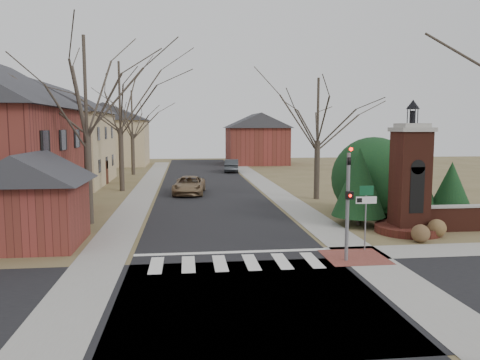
{
  "coord_description": "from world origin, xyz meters",
  "views": [
    {
      "loc": [
        -1.86,
        -16.5,
        5.19
      ],
      "look_at": [
        0.77,
        6.0,
        2.6
      ],
      "focal_mm": 35.0,
      "sensor_mm": 36.0,
      "label": 1
    }
  ],
  "objects": [
    {
      "name": "evergreen_mass",
      "position": [
        9.0,
        9.5,
        2.4
      ],
      "size": [
        4.8,
        4.8,
        4.8
      ],
      "primitive_type": "sphere",
      "color": "black",
      "rests_on": "ground"
    },
    {
      "name": "pickup_truck",
      "position": [
        -1.6,
        19.49,
        0.69
      ],
      "size": [
        2.72,
        5.13,
        1.37
      ],
      "primitive_type": "imported",
      "rotation": [
        0.0,
        0.0,
        -0.09
      ],
      "color": "olive",
      "rests_on": "ground"
    },
    {
      "name": "main_street",
      "position": [
        0.0,
        22.0,
        0.01
      ],
      "size": [
        8.0,
        70.0,
        0.01
      ],
      "primitive_type": "cube",
      "color": "black",
      "rests_on": "ground"
    },
    {
      "name": "stop_bar",
      "position": [
        0.0,
        2.3,
        0.01
      ],
      "size": [
        8.0,
        0.35,
        0.02
      ],
      "primitive_type": "cube",
      "color": "silver",
      "rests_on": "ground"
    },
    {
      "name": "house_distant_right",
      "position": [
        7.99,
        47.99,
        3.65
      ],
      "size": [
        8.8,
        8.8,
        7.3
      ],
      "color": "maroon",
      "rests_on": "ground"
    },
    {
      "name": "cross_street",
      "position": [
        0.0,
        -3.0,
        0.01
      ],
      "size": [
        120.0,
        8.0,
        0.01
      ],
      "primitive_type": "cube",
      "color": "black",
      "rests_on": "ground"
    },
    {
      "name": "bare_tree_1",
      "position": [
        -7.0,
        22.0,
        8.03
      ],
      "size": [
        8.4,
        8.4,
        11.64
      ],
      "color": "#473D33",
      "rests_on": "ground"
    },
    {
      "name": "house_stucco_left",
      "position": [
        -13.5,
        27.0,
        4.59
      ],
      "size": [
        9.8,
        12.8,
        9.28
      ],
      "color": "beige",
      "rests_on": "ground"
    },
    {
      "name": "garage_left",
      "position": [
        -8.52,
        4.49,
        2.24
      ],
      "size": [
        4.8,
        4.8,
        4.29
      ],
      "color": "maroon",
      "rests_on": "ground"
    },
    {
      "name": "distant_car",
      "position": [
        3.4,
        36.82,
        0.73
      ],
      "size": [
        2.04,
        4.6,
        1.47
      ],
      "primitive_type": "imported",
      "rotation": [
        0.0,
        0.0,
        3.03
      ],
      "color": "#383C40",
      "rests_on": "ground"
    },
    {
      "name": "sidewalk_right_main",
      "position": [
        5.2,
        22.0,
        0.01
      ],
      "size": [
        2.0,
        60.0,
        0.02
      ],
      "primitive_type": "cube",
      "color": "gray",
      "rests_on": "ground"
    },
    {
      "name": "evergreen_near",
      "position": [
        7.2,
        7.0,
        2.3
      ],
      "size": [
        2.8,
        2.8,
        4.1
      ],
      "color": "#473D33",
      "rests_on": "ground"
    },
    {
      "name": "house_distant_left",
      "position": [
        -12.01,
        48.0,
        4.25
      ],
      "size": [
        10.8,
        8.8,
        8.53
      ],
      "color": "beige",
      "rests_on": "ground"
    },
    {
      "name": "ground",
      "position": [
        0.0,
        0.0,
        0.0
      ],
      "size": [
        120.0,
        120.0,
        0.0
      ],
      "primitive_type": "plane",
      "color": "brown",
      "rests_on": "ground"
    },
    {
      "name": "bare_tree_3",
      "position": [
        7.5,
        16.0,
        6.69
      ],
      "size": [
        7.0,
        7.0,
        9.7
      ],
      "color": "#473D33",
      "rests_on": "ground"
    },
    {
      "name": "traffic_signal_pole",
      "position": [
        4.3,
        0.57,
        2.59
      ],
      "size": [
        0.28,
        0.41,
        4.5
      ],
      "color": "slate",
      "rests_on": "ground"
    },
    {
      "name": "bare_tree_2",
      "position": [
        -7.5,
        35.0,
        7.03
      ],
      "size": [
        7.35,
        7.35,
        10.19
      ],
      "color": "#473D33",
      "rests_on": "ground"
    },
    {
      "name": "curb_apron",
      "position": [
        4.8,
        1.0,
        0.01
      ],
      "size": [
        2.4,
        2.4,
        0.02
      ],
      "primitive_type": "cube",
      "color": "brown",
      "rests_on": "ground"
    },
    {
      "name": "evergreen_far",
      "position": [
        12.5,
        7.2,
        1.9
      ],
      "size": [
        2.4,
        2.4,
        3.3
      ],
      "color": "#473D33",
      "rests_on": "ground"
    },
    {
      "name": "crosswalk_zone",
      "position": [
        0.0,
        0.8,
        0.01
      ],
      "size": [
        8.0,
        2.2,
        0.02
      ],
      "primitive_type": "cube",
      "color": "silver",
      "rests_on": "ground"
    },
    {
      "name": "sign_post",
      "position": [
        5.59,
        1.99,
        1.95
      ],
      "size": [
        0.9,
        0.07,
        2.75
      ],
      "color": "slate",
      "rests_on": "ground"
    },
    {
      "name": "bare_tree_0",
      "position": [
        -7.0,
        9.0,
        7.7
      ],
      "size": [
        8.05,
        8.05,
        11.15
      ],
      "color": "#473D33",
      "rests_on": "ground"
    },
    {
      "name": "sidewalk_left",
      "position": [
        -5.2,
        22.0,
        0.01
      ],
      "size": [
        2.0,
        60.0,
        0.02
      ],
      "primitive_type": "cube",
      "color": "gray",
      "rests_on": "ground"
    },
    {
      "name": "evergreen_mid",
      "position": [
        10.5,
        8.2,
        2.6
      ],
      "size": [
        3.4,
        3.4,
        4.7
      ],
      "color": "#473D33",
      "rests_on": "ground"
    },
    {
      "name": "dry_shrub_right",
      "position": [
        9.87,
        3.88,
        0.43
      ],
      "size": [
        0.86,
        0.86,
        0.86
      ],
      "primitive_type": "sphere",
      "color": "brown",
      "rests_on": "ground"
    },
    {
      "name": "dry_shrub_left",
      "position": [
        8.6,
        3.0,
        0.41
      ],
      "size": [
        0.83,
        0.83,
        0.83
      ],
      "primitive_type": "sphere",
      "color": "brown",
      "rests_on": "ground"
    },
    {
      "name": "brick_gate_monument",
      "position": [
        9.0,
        4.99,
        2.17
      ],
      "size": [
        3.2,
        3.2,
        6.47
      ],
      "color": "#4D2116",
      "rests_on": "ground"
    }
  ]
}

